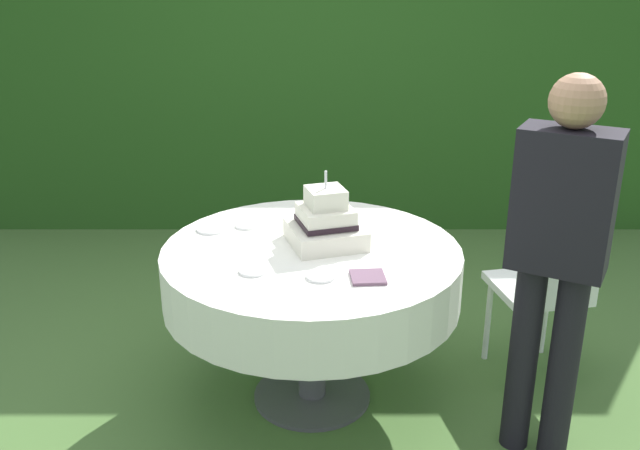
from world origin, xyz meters
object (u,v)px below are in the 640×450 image
serving_plate_left (255,270)px  serving_plate_right (249,225)px  napkin_stack (369,277)px  garden_chair (548,282)px  standing_person (559,250)px  cake_table (313,275)px  serving_plate_far (322,276)px  wedding_cake (328,223)px  serving_plate_near (213,229)px

serving_plate_left → serving_plate_right: 0.52m
serving_plate_left → napkin_stack: size_ratio=0.87×
garden_chair → standing_person: 0.67m
cake_table → serving_plate_far: size_ratio=10.89×
wedding_cake → cake_table: bearing=-137.3°
serving_plate_right → garden_chair: bearing=-5.2°
cake_table → garden_chair: size_ratio=1.49×
serving_plate_left → napkin_stack: napkin_stack is taller
napkin_stack → garden_chair: 1.02m
serving_plate_right → standing_person: (1.26, -0.65, 0.15)m
serving_plate_near → cake_table: bearing=-25.4°
standing_person → serving_plate_right: bearing=152.7°
standing_person → serving_plate_near: bearing=157.0°
garden_chair → standing_person: size_ratio=0.56×
cake_table → serving_plate_left: serving_plate_left is taller
serving_plate_far → garden_chair: garden_chair is taller
wedding_cake → serving_plate_far: wedding_cake is taller
serving_plate_far → serving_plate_left: bearing=169.0°
serving_plate_left → standing_person: bearing=-6.4°
cake_table → serving_plate_right: 0.43m
serving_plate_far → standing_person: bearing=-5.0°
wedding_cake → serving_plate_right: 0.44m
serving_plate_far → napkin_stack: (0.19, -0.01, 0.00)m
wedding_cake → napkin_stack: (0.16, -0.37, -0.09)m
serving_plate_right → garden_chair: 1.44m
cake_table → serving_plate_near: size_ratio=9.30×
cake_table → serving_plate_right: bearing=138.8°
serving_plate_right → garden_chair: size_ratio=0.13×
serving_plate_left → wedding_cake: bearing=45.6°
napkin_stack → garden_chair: bearing=27.3°
cake_table → serving_plate_right: size_ratio=11.61×
garden_chair → serving_plate_far: bearing=-157.5°
cake_table → serving_plate_left: (-0.24, -0.25, 0.13)m
wedding_cake → serving_plate_far: (-0.02, -0.36, -0.09)m
standing_person → serving_plate_far: bearing=175.0°
serving_plate_left → standing_person: standing_person is taller
serving_plate_near → serving_plate_far: 0.73m
serving_plate_far → standing_person: (0.91, -0.08, 0.15)m
serving_plate_near → napkin_stack: 0.88m
napkin_stack → standing_person: standing_person is taller
cake_table → serving_plate_left: size_ratio=11.22×
wedding_cake → serving_plate_far: 0.37m
serving_plate_near → garden_chair: size_ratio=0.16×
serving_plate_near → standing_person: 1.55m
cake_table → napkin_stack: napkin_stack is taller
serving_plate_left → standing_person: size_ratio=0.07×
serving_plate_near → serving_plate_left: size_ratio=1.21×
wedding_cake → garden_chair: 1.10m
serving_plate_near → garden_chair: (1.58, -0.08, -0.24)m
napkin_stack → garden_chair: size_ratio=0.15×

